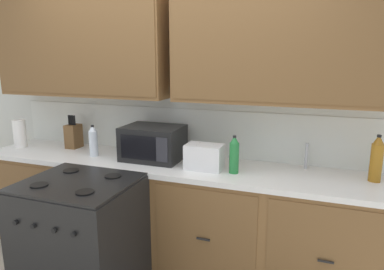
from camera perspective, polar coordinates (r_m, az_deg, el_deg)
name	(u,v)px	position (r m, az deg, el deg)	size (l,w,h in m)	color
wall_unit	(176,69)	(2.91, -2.61, 10.73)	(4.50, 0.40, 2.49)	silver
counter_run	(169,214)	(3.02, -3.85, -12.75)	(3.33, 0.64, 0.94)	black
stove_range	(82,243)	(2.73, -17.49, -16.51)	(0.76, 0.68, 0.95)	black
microwave	(153,143)	(2.91, -6.37, -1.28)	(0.48, 0.37, 0.28)	black
toaster	(204,157)	(2.66, 2.03, -3.55)	(0.28, 0.18, 0.19)	white
knife_block	(74,136)	(3.46, -18.75, -0.10)	(0.11, 0.14, 0.31)	brown
sink_faucet	(306,156)	(2.80, 18.15, -3.26)	(0.02, 0.02, 0.20)	#B2B5BA
paper_towel_roll	(20,133)	(3.68, -26.28, 0.24)	(0.12, 0.12, 0.26)	white
bottle_amber	(377,159)	(2.69, 27.88, -3.47)	(0.08, 0.08, 0.33)	#9E6619
bottle_green	(234,155)	(2.57, 6.89, -3.24)	(0.07, 0.07, 0.28)	#237A38
bottle_clear	(93,141)	(3.11, -15.80, -0.93)	(0.07, 0.07, 0.27)	silver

